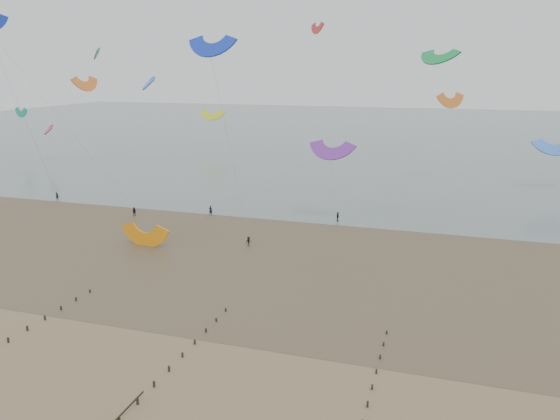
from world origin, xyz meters
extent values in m
plane|color=brown|center=(0.00, 0.00, 0.00)|extent=(500.00, 500.00, 0.00)
plane|color=#475654|center=(0.00, 200.00, 0.03)|extent=(500.00, 500.00, 0.00)
plane|color=#473A28|center=(0.00, 35.00, 0.01)|extent=(500.00, 500.00, 0.00)
ellipsoid|color=slate|center=(-18.00, 22.00, 0.01)|extent=(23.60, 14.36, 0.01)
ellipsoid|color=slate|center=(12.00, 38.00, 0.01)|extent=(33.64, 18.32, 0.01)
ellipsoid|color=slate|center=(-40.00, 40.00, 0.01)|extent=(26.95, 14.22, 0.01)
cube|color=black|center=(-14.00, -1.16, 0.25)|extent=(0.16, 0.16, 0.59)
cube|color=black|center=(-14.00, 1.47, 0.23)|extent=(0.16, 0.16, 0.57)
cube|color=black|center=(-14.00, 4.11, 0.22)|extent=(0.16, 0.16, 0.54)
cube|color=black|center=(-14.00, 6.74, 0.20)|extent=(0.16, 0.16, 0.51)
cube|color=black|center=(-14.00, 9.37, 0.19)|extent=(0.16, 0.16, 0.48)
cube|color=black|center=(-14.00, 12.00, 0.17)|extent=(0.16, 0.16, 0.45)
cube|color=black|center=(4.00, -6.42, 0.28)|extent=(0.16, 0.16, 0.65)
cube|color=black|center=(4.00, -3.79, 0.26)|extent=(0.16, 0.16, 0.62)
cube|color=black|center=(4.00, -1.16, 0.25)|extent=(0.16, 0.16, 0.59)
cube|color=black|center=(4.00, 1.47, 0.23)|extent=(0.16, 0.16, 0.57)
cube|color=black|center=(4.00, 4.11, 0.22)|extent=(0.16, 0.16, 0.54)
cube|color=black|center=(4.00, 6.74, 0.20)|extent=(0.16, 0.16, 0.51)
cube|color=black|center=(4.00, 9.37, 0.19)|extent=(0.16, 0.16, 0.48)
cube|color=black|center=(4.00, 12.00, 0.17)|extent=(0.16, 0.16, 0.45)
cube|color=black|center=(22.00, -1.16, 0.25)|extent=(0.16, 0.16, 0.59)
cube|color=black|center=(22.00, 1.47, 0.23)|extent=(0.16, 0.16, 0.57)
cube|color=black|center=(22.00, 4.11, 0.22)|extent=(0.16, 0.16, 0.54)
cube|color=black|center=(22.00, 6.74, 0.20)|extent=(0.16, 0.16, 0.51)
cube|color=black|center=(22.00, 9.37, 0.19)|extent=(0.16, 0.16, 0.48)
cube|color=black|center=(22.00, 12.00, 0.17)|extent=(0.16, 0.16, 0.45)
imported|color=black|center=(-14.98, 49.72, 0.91)|extent=(0.68, 0.45, 1.82)
imported|color=black|center=(-50.57, 51.29, 0.84)|extent=(0.73, 0.62, 1.69)
imported|color=black|center=(-28.20, 44.89, 0.84)|extent=(0.93, 0.80, 1.67)
imported|color=black|center=(8.52, 52.69, 0.87)|extent=(0.57, 1.07, 1.73)
imported|color=black|center=(-1.75, 34.69, 0.77)|extent=(1.10, 1.11, 1.54)
camera|label=1|loc=(26.81, -40.26, 26.66)|focal=35.00mm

